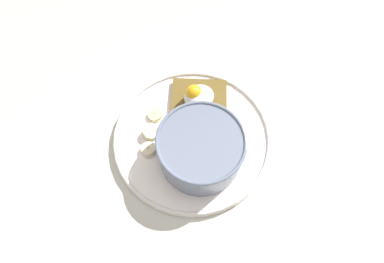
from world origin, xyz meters
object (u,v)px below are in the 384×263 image
toast_slice (199,103)px  banana_slice_front (155,115)px  banana_slice_back (148,147)px  banana_slice_left (151,132)px  poached_egg (198,96)px  banana_slice_right (165,127)px  oatmeal_bowl (203,148)px

toast_slice → banana_slice_front: (-8.40, 0.48, -0.10)cm
banana_slice_back → banana_slice_front: bearing=61.7°
toast_slice → banana_slice_left: (-10.21, -2.84, 0.12)cm
banana_slice_front → poached_egg: bearing=-2.4°
poached_egg → banana_slice_right: 8.27cm
oatmeal_bowl → banana_slice_back: size_ratio=4.64×
banana_slice_front → banana_slice_right: size_ratio=0.64×
poached_egg → toast_slice: bearing=-36.5°
toast_slice → banana_slice_right: 8.06cm
banana_slice_back → banana_slice_right: 4.76cm
banana_slice_right → toast_slice: bearing=19.6°
toast_slice → banana_slice_back: 12.72cm
toast_slice → banana_slice_back: bearing=-155.1°
banana_slice_front → banana_slice_left: (-1.82, -3.32, 0.22)cm
banana_slice_right → poached_egg: bearing=20.9°
poached_egg → banana_slice_left: (-10.04, -2.97, -2.21)cm
poached_egg → banana_slice_right: (-7.41, -2.83, -2.33)cm
oatmeal_bowl → toast_slice: oatmeal_bowl is taller
banana_slice_left → banana_slice_right: (2.63, 0.14, -0.12)cm
oatmeal_bowl → banana_slice_front: (-5.35, 10.42, -3.00)cm
banana_slice_back → banana_slice_right: size_ratio=0.70×
banana_slice_front → banana_slice_left: size_ratio=0.68×
banana_slice_back → banana_slice_right: (3.95, 2.66, 0.05)cm
banana_slice_back → banana_slice_right: bearing=33.9°
oatmeal_bowl → banana_slice_back: bearing=151.6°
oatmeal_bowl → banana_slice_right: 9.02cm
oatmeal_bowl → banana_slice_left: oatmeal_bowl is taller
banana_slice_front → toast_slice: bearing=-3.3°
toast_slice → banana_slice_front: bearing=176.7°
oatmeal_bowl → banana_slice_front: size_ratio=5.11×
toast_slice → poached_egg: bearing=143.5°
poached_egg → banana_slice_front: (-8.22, 0.35, -2.43)cm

